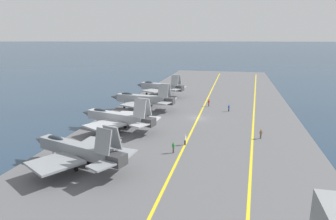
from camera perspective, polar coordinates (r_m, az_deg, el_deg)
ground_plane at (r=64.71m, az=5.75°, el=-1.84°), size 2000.00×2000.00×0.00m
carrier_deck at (r=64.66m, az=5.75°, el=-1.67°), size 179.05×41.71×0.40m
deck_stripe_foul_line at (r=64.30m, az=15.95°, el=-2.04°), size 160.86×10.31×0.01m
deck_stripe_centerline at (r=64.60m, az=5.76°, el=-1.49°), size 161.14×0.36×0.01m
parked_jet_nearest at (r=41.76m, az=-16.91°, el=-7.21°), size 13.62×16.41×6.41m
parked_jet_second at (r=56.45m, az=-9.58°, el=-1.39°), size 13.96×16.47×6.44m
parked_jet_third at (r=71.30m, az=-4.88°, el=2.10°), size 13.52×16.61×6.43m
parked_jet_fourth at (r=87.26m, az=-1.56°, el=4.46°), size 12.87×15.35×6.42m
crew_green_vest at (r=45.11m, az=1.04°, el=-7.05°), size 0.28×0.40×1.73m
crew_red_vest at (r=75.33m, az=7.78°, el=1.43°), size 0.32×0.42×1.77m
crew_blue_vest at (r=70.94m, az=11.52°, el=0.44°), size 0.46×0.43×1.64m
crew_brown_vest at (r=53.61m, az=17.28°, el=-4.29°), size 0.44×0.46×1.67m
crew_white_vest at (r=48.38m, az=3.28°, el=-5.60°), size 0.44×0.36×1.72m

